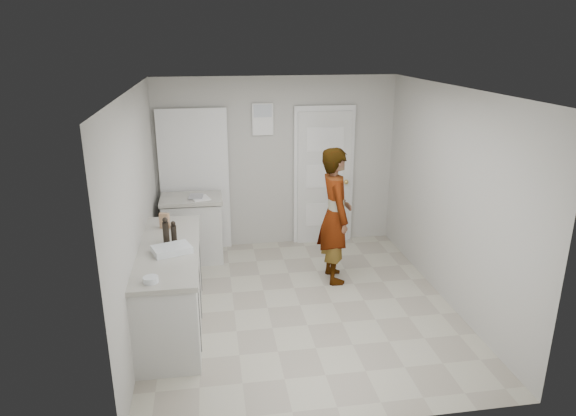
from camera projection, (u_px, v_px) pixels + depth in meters
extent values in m
plane|color=#9F9685|center=(300.00, 305.00, 6.05)|extent=(4.00, 4.00, 0.00)
plane|color=#B4B2AA|center=(277.00, 163.00, 7.53)|extent=(3.50, 0.00, 3.50)
plane|color=#B4B2AA|center=(350.00, 288.00, 3.78)|extent=(3.50, 0.00, 3.50)
plane|color=#B4B2AA|center=(138.00, 213.00, 5.40)|extent=(0.00, 4.00, 4.00)
plane|color=#B4B2AA|center=(450.00, 197.00, 5.91)|extent=(0.00, 4.00, 4.00)
plane|color=silver|center=(302.00, 89.00, 5.26)|extent=(4.00, 4.00, 0.00)
cube|color=silver|center=(324.00, 179.00, 7.65)|extent=(0.80, 0.05, 2.00)
cube|color=white|center=(324.00, 176.00, 7.66)|extent=(0.90, 0.04, 2.10)
sphere|color=#D4A951|center=(346.00, 182.00, 7.66)|extent=(0.07, 0.07, 0.07)
cube|color=white|center=(263.00, 119.00, 7.27)|extent=(0.30, 0.02, 0.45)
cube|color=black|center=(195.00, 182.00, 7.40)|extent=(0.90, 0.05, 2.04)
cube|color=white|center=(195.00, 182.00, 7.37)|extent=(0.98, 0.02, 2.10)
cube|color=silver|center=(171.00, 289.00, 5.51)|extent=(0.60, 1.90, 0.86)
cube|color=black|center=(174.00, 321.00, 5.64)|extent=(0.56, 1.86, 0.08)
cube|color=#B8B5A9|center=(168.00, 249.00, 5.37)|extent=(0.64, 1.96, 0.05)
cube|color=silver|center=(193.00, 231.00, 7.18)|extent=(0.80, 0.55, 0.86)
cube|color=black|center=(195.00, 256.00, 7.31)|extent=(0.75, 0.54, 0.08)
cube|color=#B8B5A9|center=(191.00, 199.00, 7.03)|extent=(0.84, 0.61, 0.05)
imported|color=silver|center=(335.00, 216.00, 6.46)|extent=(0.43, 0.65, 1.74)
cube|color=#906948|center=(165.00, 221.00, 5.86)|extent=(0.12, 0.09, 0.18)
cylinder|color=tan|center=(173.00, 226.00, 5.84)|extent=(0.05, 0.05, 0.08)
cylinder|color=black|center=(174.00, 234.00, 5.46)|extent=(0.06, 0.06, 0.19)
sphere|color=black|center=(173.00, 223.00, 5.42)|extent=(0.05, 0.05, 0.05)
cylinder|color=black|center=(166.00, 233.00, 5.39)|extent=(0.07, 0.07, 0.24)
sphere|color=black|center=(165.00, 220.00, 5.35)|extent=(0.06, 0.06, 0.06)
cube|color=silver|center=(172.00, 249.00, 5.21)|extent=(0.44, 0.37, 0.07)
cube|color=white|center=(172.00, 250.00, 5.21)|extent=(0.38, 0.32, 0.05)
cylinder|color=silver|center=(151.00, 280.00, 4.57)|extent=(0.14, 0.14, 0.05)
sphere|color=white|center=(148.00, 280.00, 4.56)|extent=(0.05, 0.05, 0.05)
sphere|color=white|center=(153.00, 279.00, 4.59)|extent=(0.05, 0.05, 0.05)
cube|color=white|center=(200.00, 198.00, 6.98)|extent=(0.29, 0.33, 0.01)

